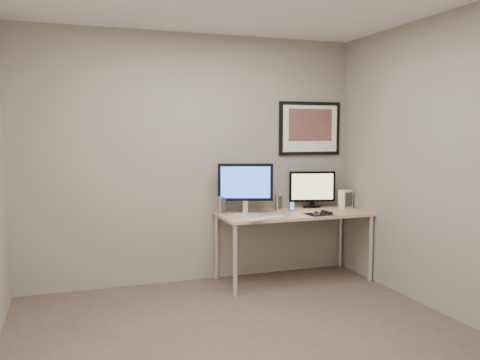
{
  "coord_description": "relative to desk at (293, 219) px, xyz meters",
  "views": [
    {
      "loc": [
        -1.3,
        -3.49,
        1.58
      ],
      "look_at": [
        0.31,
        1.1,
        1.12
      ],
      "focal_mm": 38.0,
      "sensor_mm": 36.0,
      "label": 1
    }
  ],
  "objects": [
    {
      "name": "monitor_large",
      "position": [
        -0.5,
        0.11,
        0.36
      ],
      "size": [
        0.56,
        0.26,
        0.52
      ],
      "rotation": [
        0.0,
        0.0,
        -0.33
      ],
      "color": "#B4B4B9",
      "rests_on": "desk"
    },
    {
      "name": "phone_dock",
      "position": [
        -0.02,
        -0.0,
        0.13
      ],
      "size": [
        0.06,
        0.06,
        0.12
      ],
      "primitive_type": "cube",
      "rotation": [
        0.0,
        0.0,
        -0.06
      ],
      "color": "black",
      "rests_on": "desk"
    },
    {
      "name": "keyboard",
      "position": [
        -0.43,
        -0.28,
        0.07
      ],
      "size": [
        0.46,
        0.24,
        0.02
      ],
      "primitive_type": "cube",
      "rotation": [
        0.0,
        0.0,
        0.3
      ],
      "color": "silver",
      "rests_on": "desk"
    },
    {
      "name": "room",
      "position": [
        -1.0,
        -0.9,
        0.98
      ],
      "size": [
        3.6,
        3.6,
        3.6
      ],
      "color": "white",
      "rests_on": "ground"
    },
    {
      "name": "framed_art",
      "position": [
        0.35,
        0.33,
        0.96
      ],
      "size": [
        0.75,
        0.04,
        0.6
      ],
      "color": "black",
      "rests_on": "room"
    },
    {
      "name": "speaker_left",
      "position": [
        -0.75,
        0.17,
        0.16
      ],
      "size": [
        0.1,
        0.1,
        0.19
      ],
      "primitive_type": "cylinder",
      "rotation": [
        0.0,
        0.0,
        0.37
      ],
      "color": "#B4B4B9",
      "rests_on": "desk"
    },
    {
      "name": "desk",
      "position": [
        0.0,
        0.0,
        0.0
      ],
      "size": [
        1.6,
        0.7,
        0.73
      ],
      "color": "#AD7F53",
      "rests_on": "floor"
    },
    {
      "name": "fan_unit",
      "position": [
        0.69,
        0.1,
        0.17
      ],
      "size": [
        0.15,
        0.13,
        0.2
      ],
      "primitive_type": "cube",
      "rotation": [
        0.0,
        0.0,
        0.23
      ],
      "color": "silver",
      "rests_on": "desk"
    },
    {
      "name": "remote",
      "position": [
        0.33,
        -0.12,
        0.08
      ],
      "size": [
        0.05,
        0.18,
        0.02
      ],
      "primitive_type": "cube",
      "rotation": [
        0.0,
        0.0,
        -0.01
      ],
      "color": "black",
      "rests_on": "desk"
    },
    {
      "name": "floor",
      "position": [
        -1.0,
        -1.35,
        -0.66
      ],
      "size": [
        3.6,
        3.6,
        0.0
      ],
      "primitive_type": "plane",
      "color": "#4D3C30",
      "rests_on": "ground"
    },
    {
      "name": "mouse",
      "position": [
        0.16,
        -0.21,
        0.09
      ],
      "size": [
        0.08,
        0.11,
        0.03
      ],
      "primitive_type": "ellipsoid",
      "rotation": [
        0.0,
        0.0,
        -0.3
      ],
      "color": "black",
      "rests_on": "mousepad"
    },
    {
      "name": "speaker_right",
      "position": [
        -0.08,
        0.23,
        0.15
      ],
      "size": [
        0.09,
        0.09,
        0.17
      ],
      "primitive_type": "cylinder",
      "rotation": [
        0.0,
        0.0,
        0.33
      ],
      "color": "#B4B4B9",
      "rests_on": "desk"
    },
    {
      "name": "mousepad",
      "position": [
        0.19,
        -0.21,
        0.07
      ],
      "size": [
        0.27,
        0.25,
        0.0
      ],
      "primitive_type": "cube",
      "rotation": [
        0.0,
        0.0,
        0.08
      ],
      "color": "black",
      "rests_on": "desk"
    },
    {
      "name": "monitor_tv",
      "position": [
        0.35,
        0.25,
        0.28
      ],
      "size": [
        0.51,
        0.17,
        0.41
      ],
      "rotation": [
        0.0,
        0.0,
        -0.25
      ],
      "color": "black",
      "rests_on": "desk"
    }
  ]
}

